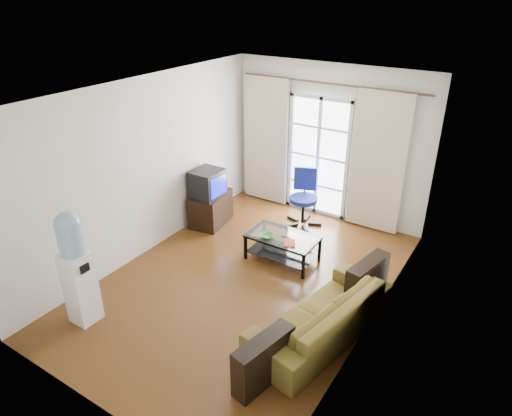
{
  "coord_description": "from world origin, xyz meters",
  "views": [
    {
      "loc": [
        3.02,
        -4.47,
        3.88
      ],
      "look_at": [
        -0.06,
        0.35,
        1.02
      ],
      "focal_mm": 32.0,
      "sensor_mm": 36.0,
      "label": 1
    }
  ],
  "objects": [
    {
      "name": "tv_stand",
      "position": [
        -1.51,
        1.14,
        0.28
      ],
      "size": [
        0.64,
        0.85,
        0.56
      ],
      "primitive_type": "cube",
      "rotation": [
        0.0,
        0.0,
        0.17
      ],
      "color": "black",
      "rests_on": "floor"
    },
    {
      "name": "floor",
      "position": [
        0.0,
        0.0,
        0.0
      ],
      "size": [
        5.2,
        5.2,
        0.0
      ],
      "primitive_type": "plane",
      "color": "brown",
      "rests_on": "ground"
    },
    {
      "name": "curtain_right",
      "position": [
        0.95,
        2.48,
        1.2
      ],
      "size": [
        0.9,
        0.07,
        2.35
      ],
      "primitive_type": "cube",
      "color": "beige",
      "rests_on": "curtain_rod"
    },
    {
      "name": "sofa",
      "position": [
        1.37,
        -0.43,
        0.29
      ],
      "size": [
        2.31,
        1.57,
        0.58
      ],
      "primitive_type": "imported",
      "rotation": [
        0.0,
        0.0,
        -1.77
      ],
      "color": "brown",
      "rests_on": "floor"
    },
    {
      "name": "french_door",
      "position": [
        -0.15,
        2.54,
        1.07
      ],
      "size": [
        1.16,
        0.06,
        2.15
      ],
      "color": "white",
      "rests_on": "wall_back"
    },
    {
      "name": "curtain_rod",
      "position": [
        0.0,
        2.5,
        2.38
      ],
      "size": [
        3.3,
        0.04,
        0.04
      ],
      "primitive_type": "cylinder",
      "rotation": [
        0.0,
        1.57,
        0.0
      ],
      "color": "#4C3F2D",
      "rests_on": "wall_back"
    },
    {
      "name": "task_chair",
      "position": [
        -0.12,
        1.99,
        0.29
      ],
      "size": [
        0.89,
        0.89,
        1.0
      ],
      "rotation": [
        0.0,
        0.0,
        0.4
      ],
      "color": "black",
      "rests_on": "floor"
    },
    {
      "name": "ceiling",
      "position": [
        0.0,
        0.0,
        2.7
      ],
      "size": [
        5.2,
        5.2,
        0.0
      ],
      "primitive_type": "plane",
      "rotation": [
        3.14,
        0.0,
        0.0
      ],
      "color": "white",
      "rests_on": "wall_back"
    },
    {
      "name": "crt_tv",
      "position": [
        -1.51,
        1.06,
        0.8
      ],
      "size": [
        0.52,
        0.51,
        0.47
      ],
      "rotation": [
        0.0,
        0.0,
        -0.01
      ],
      "color": "black",
      "rests_on": "tv_stand"
    },
    {
      "name": "remote",
      "position": [
        0.23,
        0.74,
        0.44
      ],
      "size": [
        0.15,
        0.06,
        0.02
      ],
      "primitive_type": "cube",
      "rotation": [
        0.0,
        0.0,
        -0.14
      ],
      "color": "black",
      "rests_on": "coffee_table"
    },
    {
      "name": "radiator",
      "position": [
        0.8,
        2.5,
        0.33
      ],
      "size": [
        0.64,
        0.12,
        0.64
      ],
      "primitive_type": "cube",
      "color": "gray",
      "rests_on": "floor"
    },
    {
      "name": "coffee_table",
      "position": [
        0.16,
        0.76,
        0.28
      ],
      "size": [
        1.06,
        0.6,
        0.43
      ],
      "rotation": [
        0.0,
        0.0,
        0.0
      ],
      "color": "silver",
      "rests_on": "floor"
    },
    {
      "name": "wall_left",
      "position": [
        -1.8,
        0.0,
        1.35
      ],
      "size": [
        0.02,
        5.2,
        2.7
      ],
      "primitive_type": "cube",
      "color": "silver",
      "rests_on": "floor"
    },
    {
      "name": "wall_right",
      "position": [
        1.8,
        0.0,
        1.35
      ],
      "size": [
        0.02,
        5.2,
        2.7
      ],
      "primitive_type": "cube",
      "color": "silver",
      "rests_on": "floor"
    },
    {
      "name": "bowl",
      "position": [
        -0.02,
        0.6,
        0.45
      ],
      "size": [
        0.26,
        0.26,
        0.05
      ],
      "primitive_type": "imported",
      "rotation": [
        0.0,
        0.0,
        -0.12
      ],
      "color": "#358D33",
      "rests_on": "coffee_table"
    },
    {
      "name": "book",
      "position": [
        0.28,
        0.59,
        0.44
      ],
      "size": [
        0.34,
        0.35,
        0.02
      ],
      "primitive_type": "imported",
      "rotation": [
        0.0,
        0.0,
        0.46
      ],
      "color": "#A41415",
      "rests_on": "coffee_table"
    },
    {
      "name": "wall_front",
      "position": [
        0.0,
        -2.6,
        1.35
      ],
      "size": [
        3.6,
        0.02,
        2.7
      ],
      "primitive_type": "cube",
      "color": "silver",
      "rests_on": "floor"
    },
    {
      "name": "water_cooler",
      "position": [
        -1.27,
        -1.77,
        0.8
      ],
      "size": [
        0.33,
        0.32,
        1.53
      ],
      "rotation": [
        0.0,
        0.0,
        -0.02
      ],
      "color": "white",
      "rests_on": "floor"
    },
    {
      "name": "wall_back",
      "position": [
        0.0,
        2.6,
        1.35
      ],
      "size": [
        3.6,
        0.02,
        2.7
      ],
      "primitive_type": "cube",
      "color": "silver",
      "rests_on": "floor"
    },
    {
      "name": "curtain_left",
      "position": [
        -1.2,
        2.48,
        1.2
      ],
      "size": [
        0.9,
        0.07,
        2.35
      ],
      "primitive_type": "cube",
      "color": "beige",
      "rests_on": "curtain_rod"
    }
  ]
}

